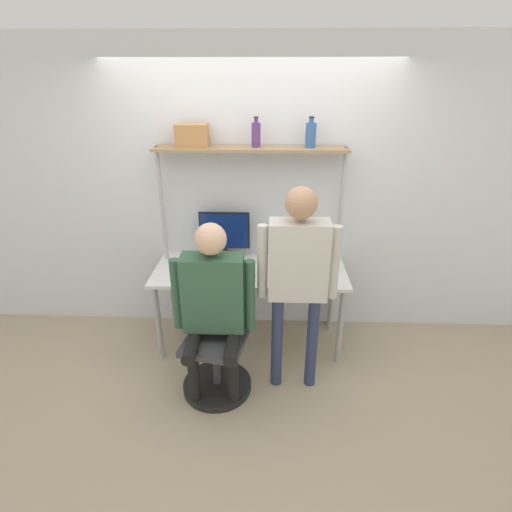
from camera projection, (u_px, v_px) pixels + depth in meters
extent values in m
plane|color=tan|center=(249.00, 364.00, 3.59)|extent=(12.00, 12.00, 0.00)
cube|color=silver|center=(252.00, 195.00, 3.69)|extent=(8.00, 0.06, 2.70)
cube|color=white|center=(250.00, 271.00, 3.60)|extent=(1.72, 0.69, 0.03)
cylinder|color=#A5A5AA|center=(158.00, 323.00, 3.53)|extent=(0.05, 0.05, 0.74)
cylinder|color=#A5A5AA|center=(340.00, 326.00, 3.48)|extent=(0.05, 0.05, 0.74)
cylinder|color=#A5A5AA|center=(173.00, 291.00, 4.05)|extent=(0.05, 0.05, 0.74)
cylinder|color=#A5A5AA|center=(331.00, 294.00, 4.00)|extent=(0.05, 0.05, 0.74)
cube|color=#997A56|center=(250.00, 149.00, 3.34)|extent=(1.64, 0.27, 0.02)
cylinder|color=#B2B2B7|center=(166.00, 245.00, 3.75)|extent=(0.04, 0.04, 1.82)
cylinder|color=#B2B2B7|center=(337.00, 248.00, 3.69)|extent=(0.04, 0.04, 1.82)
cylinder|color=black|center=(225.00, 258.00, 3.81)|extent=(0.16, 0.16, 0.01)
cylinder|color=black|center=(225.00, 252.00, 3.78)|extent=(0.06, 0.06, 0.11)
cube|color=black|center=(224.00, 230.00, 3.70)|extent=(0.47, 0.01, 0.35)
cube|color=navy|center=(224.00, 231.00, 3.69)|extent=(0.44, 0.02, 0.33)
cube|color=#333338|center=(220.00, 278.00, 3.43)|extent=(0.29, 0.22, 0.01)
cube|color=black|center=(219.00, 278.00, 3.42)|extent=(0.25, 0.12, 0.00)
cube|color=#333338|center=(220.00, 263.00, 3.45)|extent=(0.29, 0.10, 0.21)
cube|color=navy|center=(220.00, 264.00, 3.45)|extent=(0.26, 0.08, 0.18)
cube|color=silver|center=(252.00, 278.00, 3.43)|extent=(0.07, 0.15, 0.01)
cube|color=black|center=(252.00, 278.00, 3.43)|extent=(0.06, 0.13, 0.00)
cylinder|color=black|center=(217.00, 385.00, 3.30)|extent=(0.56, 0.56, 0.06)
cylinder|color=#4C4C51|center=(216.00, 363.00, 3.21)|extent=(0.06, 0.06, 0.39)
cube|color=#3F3F44|center=(215.00, 341.00, 3.12)|extent=(0.54, 0.54, 0.05)
cube|color=#3F3F44|center=(222.00, 300.00, 3.20)|extent=(0.41, 0.12, 0.45)
cylinder|color=black|center=(194.00, 378.00, 3.06)|extent=(0.09, 0.09, 0.50)
cylinder|color=black|center=(233.00, 379.00, 3.05)|extent=(0.09, 0.09, 0.50)
cylinder|color=black|center=(192.00, 345.00, 2.97)|extent=(0.10, 0.38, 0.10)
cylinder|color=black|center=(232.00, 346.00, 2.96)|extent=(0.10, 0.38, 0.10)
cube|color=#33593F|center=(213.00, 293.00, 2.97)|extent=(0.46, 0.20, 0.60)
cylinder|color=#33593F|center=(177.00, 294.00, 2.99)|extent=(0.08, 0.08, 0.57)
cylinder|color=#33593F|center=(250.00, 296.00, 2.97)|extent=(0.08, 0.08, 0.57)
sphere|color=#D8AD8C|center=(210.00, 239.00, 2.79)|extent=(0.23, 0.23, 0.23)
cylinder|color=#2D3856|center=(277.00, 341.00, 3.20)|extent=(0.09, 0.09, 0.84)
cylinder|color=#2D3856|center=(312.00, 342.00, 3.19)|extent=(0.09, 0.09, 0.84)
cube|color=beige|center=(298.00, 260.00, 2.90)|extent=(0.43, 0.20, 0.60)
cylinder|color=beige|center=(263.00, 262.00, 2.91)|extent=(0.08, 0.08, 0.57)
cylinder|color=beige|center=(334.00, 263.00, 2.89)|extent=(0.08, 0.08, 0.57)
sphere|color=tan|center=(301.00, 203.00, 2.72)|extent=(0.23, 0.23, 0.23)
cylinder|color=#593372|center=(256.00, 135.00, 3.30)|extent=(0.07, 0.07, 0.19)
cylinder|color=#593372|center=(256.00, 120.00, 3.25)|extent=(0.03, 0.03, 0.04)
cylinder|color=black|center=(256.00, 117.00, 3.24)|extent=(0.04, 0.04, 0.01)
cylinder|color=#335999|center=(311.00, 135.00, 3.28)|extent=(0.09, 0.09, 0.20)
cylinder|color=#335999|center=(312.00, 120.00, 3.23)|extent=(0.04, 0.04, 0.04)
cylinder|color=black|center=(312.00, 117.00, 3.22)|extent=(0.04, 0.04, 0.01)
cube|color=#B27A47|center=(192.00, 135.00, 3.32)|extent=(0.26, 0.17, 0.18)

